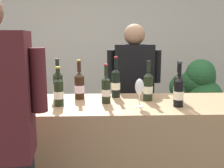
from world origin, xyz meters
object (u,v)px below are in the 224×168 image
at_px(wine_glass, 139,88).
at_px(person_server, 133,105).
at_px(wine_bottle_6, 58,85).
at_px(wine_bottle_1, 116,82).
at_px(wine_bottle_8, 178,87).
at_px(wine_bottle_7, 179,91).
at_px(wine_bottle_3, 79,85).
at_px(wine_bottle_0, 148,86).
at_px(potted_shrub, 196,95).
at_px(wine_bottle_10, 106,89).
at_px(wine_bottle_2, 59,91).

distance_m(wine_glass, person_server, 0.91).
bearing_deg(wine_bottle_6, wine_bottle_1, 10.36).
height_order(wine_bottle_6, wine_glass, wine_bottle_6).
bearing_deg(wine_bottle_8, wine_bottle_7, -104.64).
bearing_deg(wine_bottle_6, wine_bottle_3, 10.05).
height_order(wine_bottle_6, person_server, person_server).
height_order(wine_bottle_3, wine_bottle_8, same).
bearing_deg(wine_bottle_0, person_server, 93.57).
bearing_deg(wine_bottle_3, potted_shrub, 39.36).
bearing_deg(person_server, wine_bottle_10, -112.80).
bearing_deg(potted_shrub, wine_bottle_3, -140.64).
relative_size(wine_bottle_2, wine_glass, 1.41).
distance_m(wine_bottle_10, wine_glass, 0.27).
height_order(wine_bottle_1, person_server, person_server).
distance_m(wine_bottle_0, wine_bottle_6, 0.73).
height_order(wine_bottle_8, potted_shrub, wine_bottle_8).
relative_size(wine_bottle_3, wine_bottle_8, 1.00).
xyz_separation_m(wine_bottle_3, wine_glass, (0.46, -0.27, 0.03)).
distance_m(wine_bottle_1, wine_bottle_3, 0.31).
bearing_deg(wine_bottle_7, person_server, 105.62).
height_order(wine_bottle_2, person_server, person_server).
bearing_deg(wine_bottle_7, wine_bottle_1, 144.19).
height_order(wine_bottle_2, wine_bottle_8, wine_bottle_8).
bearing_deg(wine_glass, wine_bottle_10, 153.28).
distance_m(wine_bottle_6, potted_shrub, 2.00).
bearing_deg(wine_bottle_2, wine_bottle_10, 11.52).
xyz_separation_m(wine_bottle_3, potted_shrub, (1.41, 1.15, -0.35)).
height_order(wine_bottle_2, wine_bottle_3, wine_bottle_3).
distance_m(wine_bottle_7, person_server, 0.92).
height_order(wine_bottle_3, wine_glass, wine_bottle_3).
bearing_deg(wine_bottle_7, wine_bottle_2, 176.82).
relative_size(wine_bottle_0, wine_bottle_3, 0.99).
bearing_deg(wine_bottle_2, wine_glass, -4.79).
bearing_deg(wine_bottle_6, wine_bottle_10, -16.53).
bearing_deg(potted_shrub, wine_bottle_1, -135.14).
height_order(wine_bottle_10, wine_glass, wine_bottle_10).
xyz_separation_m(wine_bottle_10, potted_shrub, (1.19, 1.30, -0.34)).
relative_size(wine_bottle_0, wine_bottle_7, 0.97).
distance_m(wine_bottle_2, wine_glass, 0.60).
bearing_deg(wine_bottle_6, wine_bottle_8, -4.66).
distance_m(wine_bottle_2, wine_bottle_3, 0.26).
relative_size(wine_bottle_6, wine_bottle_7, 1.02).
bearing_deg(wine_bottle_8, wine_bottle_6, 175.34).
distance_m(wine_bottle_3, wine_glass, 0.53).
xyz_separation_m(wine_bottle_10, wine_glass, (0.24, -0.12, 0.03)).
distance_m(wine_bottle_1, wine_bottle_7, 0.55).
bearing_deg(wine_bottle_6, potted_shrub, 36.90).
height_order(wine_bottle_7, person_server, person_server).
relative_size(wine_bottle_0, wine_bottle_8, 0.99).
xyz_separation_m(wine_bottle_1, wine_bottle_10, (-0.09, -0.20, -0.02)).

